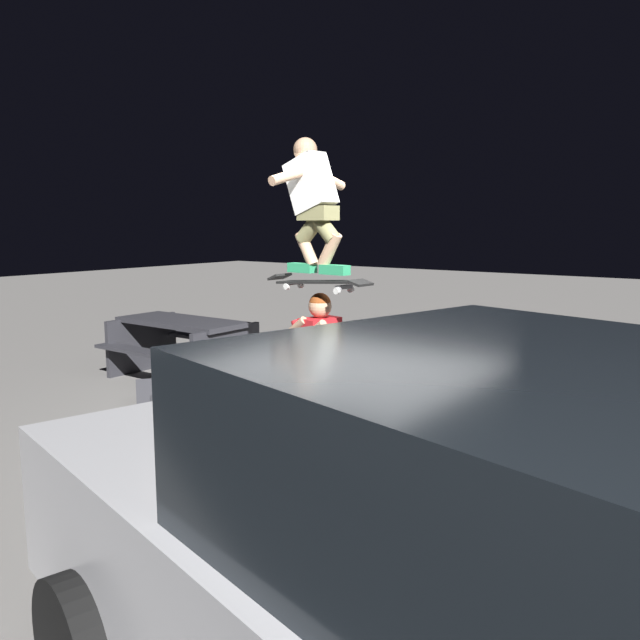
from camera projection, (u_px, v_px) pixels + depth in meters
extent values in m
plane|color=slate|center=(338.00, 437.00, 5.80)|extent=(40.00, 40.00, 0.00)
cube|color=#38383D|center=(347.00, 411.00, 5.74)|extent=(1.79, 0.99, 0.51)
cube|color=#2D3856|center=(320.00, 381.00, 5.54)|extent=(0.32, 0.20, 0.12)
cube|color=red|center=(320.00, 346.00, 5.49)|extent=(0.27, 0.37, 0.50)
sphere|color=tan|center=(320.00, 306.00, 5.44)|extent=(0.20, 0.20, 0.20)
sphere|color=brown|center=(320.00, 304.00, 5.44)|extent=(0.19, 0.19, 0.19)
cylinder|color=red|center=(331.00, 342.00, 5.29)|extent=(0.20, 0.12, 0.29)
cylinder|color=tan|center=(315.00, 330.00, 5.27)|extent=(0.25, 0.12, 0.19)
cylinder|color=red|center=(300.00, 336.00, 5.59)|extent=(0.20, 0.12, 0.29)
cylinder|color=tan|center=(297.00, 327.00, 5.45)|extent=(0.25, 0.12, 0.19)
cylinder|color=#2D3856|center=(310.00, 389.00, 5.34)|extent=(0.22, 0.42, 0.14)
cylinder|color=#2D3856|center=(292.00, 426.00, 5.25)|extent=(0.11, 0.11, 0.47)
cube|color=#2D9E66|center=(287.00, 454.00, 5.25)|extent=(0.15, 0.27, 0.08)
cylinder|color=#2D3856|center=(296.00, 385.00, 5.47)|extent=(0.22, 0.42, 0.14)
cylinder|color=#2D3856|center=(278.00, 421.00, 5.38)|extent=(0.11, 0.11, 0.47)
cube|color=#2D9E66|center=(274.00, 449.00, 5.38)|extent=(0.15, 0.27, 0.08)
cube|color=black|center=(318.00, 282.00, 5.34)|extent=(0.81, 0.27, 0.07)
cube|color=black|center=(280.00, 277.00, 5.63)|extent=(0.14, 0.21, 0.06)
cube|color=black|center=(361.00, 283.00, 5.04)|extent=(0.14, 0.21, 0.05)
cube|color=#99999E|center=(294.00, 283.00, 5.52)|extent=(0.08, 0.16, 0.03)
cylinder|color=white|center=(287.00, 286.00, 5.46)|extent=(0.06, 0.03, 0.05)
cylinder|color=white|center=(301.00, 285.00, 5.59)|extent=(0.06, 0.03, 0.05)
cube|color=#99999E|center=(344.00, 287.00, 5.16)|extent=(0.08, 0.16, 0.03)
cylinder|color=white|center=(337.00, 291.00, 5.10)|extent=(0.06, 0.03, 0.05)
cylinder|color=white|center=(351.00, 289.00, 5.23)|extent=(0.06, 0.03, 0.05)
cube|color=#2D9E66|center=(302.00, 268.00, 5.44)|extent=(0.27, 0.12, 0.08)
cube|color=#2D9E66|center=(334.00, 270.00, 5.20)|extent=(0.27, 0.12, 0.08)
cylinder|color=tan|center=(307.00, 249.00, 5.38)|extent=(0.24, 0.12, 0.31)
cylinder|color=#827F52|center=(313.00, 225.00, 5.30)|extent=(0.34, 0.16, 0.33)
cylinder|color=tan|center=(329.00, 250.00, 5.22)|extent=(0.24, 0.12, 0.31)
cylinder|color=#827F52|center=(323.00, 225.00, 5.23)|extent=(0.34, 0.16, 0.33)
cube|color=#827F52|center=(318.00, 213.00, 5.25)|extent=(0.32, 0.23, 0.12)
cube|color=silver|center=(311.00, 184.00, 5.27)|extent=(0.47, 0.26, 0.52)
sphere|color=tan|center=(305.00, 150.00, 5.27)|extent=(0.20, 0.20, 0.20)
cylinder|color=tan|center=(291.00, 175.00, 5.11)|extent=(0.12, 0.45, 0.19)
cylinder|color=tan|center=(326.00, 178.00, 5.44)|extent=(0.12, 0.45, 0.19)
cube|color=#38383D|center=(180.00, 409.00, 6.57)|extent=(1.44, 1.38, 0.06)
cube|color=#38383D|center=(180.00, 404.00, 6.57)|extent=(1.40, 1.35, 0.32)
cube|color=#38383D|center=(154.00, 412.00, 6.30)|extent=(0.85, 0.66, 0.15)
cube|color=#38383D|center=(204.00, 397.00, 6.84)|extent=(0.85, 0.66, 0.15)
cube|color=#28282D|center=(181.00, 322.00, 7.89)|extent=(1.70, 0.70, 0.06)
cube|color=#28282D|center=(147.00, 353.00, 7.50)|extent=(1.70, 0.24, 0.04)
cube|color=#28282D|center=(214.00, 339.00, 8.38)|extent=(1.70, 0.24, 0.04)
cube|color=#28282D|center=(143.00, 343.00, 8.39)|extent=(0.06, 1.10, 0.72)
cube|color=#28282D|center=(227.00, 358.00, 7.50)|extent=(0.06, 1.10, 0.72)
cylinder|color=navy|center=(590.00, 510.00, 3.41)|extent=(0.53, 0.53, 0.81)
cylinder|color=black|center=(595.00, 431.00, 3.34)|extent=(0.56, 0.56, 0.06)
cube|color=black|center=(598.00, 471.00, 1.68)|extent=(2.32, 2.01, 0.56)
cylinder|color=black|center=(391.00, 519.00, 3.54)|extent=(0.64, 0.36, 0.60)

